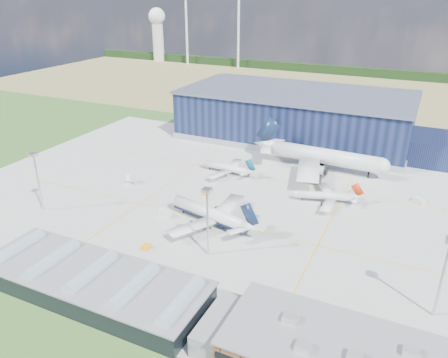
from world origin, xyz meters
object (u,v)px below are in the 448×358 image
(light_mast_west, at_px, (37,173))
(car_b, at_px, (351,339))
(gse_tug_b, at_px, (146,247))
(gse_van_c, at_px, (186,281))
(gse_van_a, at_px, (165,213))
(light_mast_center, at_px, (207,211))
(hangar, at_px, (300,118))
(gse_tug_a, at_px, (206,193))
(airliner_widebody, at_px, (325,148))
(ops_building, at_px, (331,358))
(airliner_red, at_px, (325,192))
(gse_van_b, at_px, (419,201))
(light_mast_east, at_px, (445,265))
(airstair, at_px, (131,180))
(car_a, at_px, (276,316))
(airliner_regional, at_px, (226,164))
(airliner_navy, at_px, (209,207))

(light_mast_west, relative_size, car_b, 5.84)
(gse_tug_b, relative_size, gse_van_c, 0.63)
(gse_van_a, bearing_deg, light_mast_center, -108.28)
(hangar, xyz_separation_m, gse_tug_a, (-13.46, -86.97, -10.89))
(airliner_widebody, bearing_deg, gse_van_c, -95.81)
(light_mast_center, bearing_deg, ops_building, -33.69)
(ops_building, xyz_separation_m, airliner_widebody, (-28.83, 114.75, 5.67))
(light_mast_west, bearing_deg, airliner_red, 28.86)
(light_mast_center, height_order, gse_tug_b, light_mast_center)
(gse_van_a, distance_m, gse_van_b, 98.35)
(light_mast_east, bearing_deg, airstair, 164.04)
(ops_building, bearing_deg, car_a, 143.70)
(airliner_widebody, relative_size, gse_tug_b, 19.64)
(light_mast_center, relative_size, gse_van_a, 4.24)
(hangar, xyz_separation_m, airliner_widebody, (23.36, -40.06, -1.15))
(light_mast_center, height_order, gse_van_a, light_mast_center)
(airstair, bearing_deg, gse_van_a, -34.21)
(airliner_regional, relative_size, gse_tug_b, 8.52)
(airliner_widebody, height_order, gse_tug_a, airliner_widebody)
(ops_building, xyz_separation_m, light_mast_west, (-115.01, 30.00, 10.64))
(gse_van_b, bearing_deg, gse_van_c, -175.95)
(gse_van_a, bearing_deg, gse_van_b, -45.76)
(car_a, bearing_deg, gse_tug_b, 64.66)
(airstair, relative_size, car_a, 1.34)
(airliner_navy, bearing_deg, airliner_regional, -59.78)
(car_a, bearing_deg, ops_building, -137.29)
(ops_building, distance_m, gse_tug_b, 69.13)
(gse_van_c, distance_m, airstair, 75.23)
(light_mast_center, relative_size, gse_van_c, 4.41)
(light_mast_center, xyz_separation_m, airliner_red, (24.37, 52.00, -10.98))
(airliner_navy, bearing_deg, hangar, -78.19)
(light_mast_west, bearing_deg, ops_building, -14.62)
(airliner_navy, bearing_deg, car_a, 149.04)
(gse_tug_b, relative_size, gse_van_b, 0.67)
(gse_tug_b, bearing_deg, light_mast_west, 173.93)
(light_mast_center, height_order, airliner_navy, light_mast_center)
(gse_tug_a, height_order, airstair, airstair)
(airliner_regional, bearing_deg, car_b, 136.16)
(light_mast_center, relative_size, gse_tug_b, 7.04)
(gse_van_c, relative_size, car_a, 1.55)
(airliner_red, relative_size, airliner_widebody, 0.43)
(ops_building, bearing_deg, airliner_red, 104.13)
(light_mast_west, relative_size, airliner_navy, 0.58)
(car_b, bearing_deg, airliner_widebody, 27.00)
(light_mast_center, height_order, airliner_red, light_mast_center)
(gse_van_b, bearing_deg, gse_tug_b, 171.57)
(gse_tug_b, xyz_separation_m, car_b, (67.22, -12.34, -0.06))
(airliner_regional, xyz_separation_m, airstair, (-32.12, -27.34, -3.10))
(gse_tug_b, bearing_deg, light_mast_center, 16.46)
(ops_building, xyz_separation_m, car_a, (-16.34, 12.00, -4.22))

